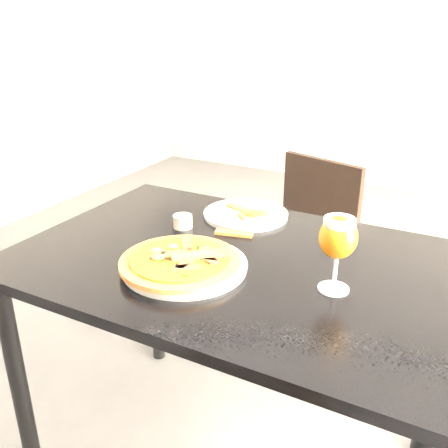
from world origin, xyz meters
The scene contains 9 objects.
dining_table centered at (-0.18, -0.13, 0.66)m, with size 1.20×0.80×0.75m.
chair_far centered at (-0.23, 0.57, 0.45)m, with size 0.47×0.47×0.82m.
plate_main centered at (-0.27, -0.25, 0.76)m, with size 0.32×0.32×0.02m, color silver.
pizza centered at (-0.28, -0.26, 0.78)m, with size 0.31×0.31×0.03m.
plate_second centered at (-0.29, 0.15, 0.76)m, with size 0.27×0.27×0.01m, color silver.
crust_scraps centered at (-0.27, 0.14, 0.77)m, with size 0.17×0.12×0.01m.
loose_crust centered at (-0.26, 0.00, 0.75)m, with size 0.11×0.03×0.01m, color brown.
sauce_cup centered at (-0.42, -0.02, 0.77)m, with size 0.06×0.06×0.04m.
beer_glass centered at (0.10, -0.18, 0.89)m, with size 0.09×0.09×0.19m.
Camera 1 is at (0.36, -1.21, 1.35)m, focal length 40.00 mm.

